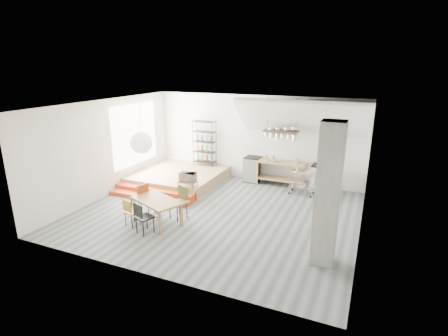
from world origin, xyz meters
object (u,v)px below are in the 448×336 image
at_px(rolling_cart, 302,180).
at_px(mini_fridge, 252,169).
at_px(dining_table, 157,202).
at_px(stove, 320,178).

relative_size(rolling_cart, mini_fridge, 0.88).
xyz_separation_m(dining_table, rolling_cart, (3.24, 3.85, -0.10)).
relative_size(stove, dining_table, 0.71).
xyz_separation_m(dining_table, mini_fridge, (1.25, 4.48, -0.14)).
height_order(dining_table, rolling_cart, rolling_cart).
bearing_deg(dining_table, mini_fridge, 97.39).
bearing_deg(stove, dining_table, -130.21).
bearing_deg(stove, mini_fridge, 178.99).
height_order(stove, dining_table, stove).
height_order(dining_table, mini_fridge, mini_fridge).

